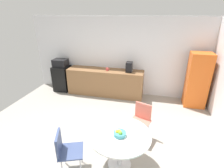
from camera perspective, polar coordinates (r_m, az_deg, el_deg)
name	(u,v)px	position (r m, az deg, el deg)	size (l,w,h in m)	color
ground_plane	(87,148)	(3.98, -8.34, -20.37)	(6.00, 6.00, 0.00)	#9E998E
wall_back	(117,56)	(5.95, 1.60, 9.16)	(6.00, 0.10, 2.60)	silver
counter_block	(105,82)	(5.97, -2.26, 0.59)	(2.58, 0.60, 0.90)	brown
mini_fridge	(62,78)	(6.58, -16.17, 1.86)	(0.54, 0.54, 0.90)	black
microwave	(60,63)	(6.40, -16.74, 6.73)	(0.48, 0.38, 0.26)	black
locker_cabinet	(197,80)	(5.70, 26.44, 1.08)	(0.60, 0.50, 1.65)	orange
round_table	(120,140)	(3.24, 2.62, -18.06)	(1.10, 1.10, 0.72)	silver
chair_navy	(65,148)	(3.29, -15.37, -19.79)	(0.54, 0.54, 0.83)	silver
chair_coral	(141,117)	(3.99, 9.69, -10.82)	(0.53, 0.53, 0.83)	silver
fruit_bowl	(120,133)	(3.09, 2.52, -16.02)	(0.22, 0.22, 0.11)	teal
mug_white	(107,69)	(5.72, -1.60, 4.93)	(0.13, 0.08, 0.09)	#D84C4C
mug_green	(130,71)	(5.56, 6.08, 4.28)	(0.13, 0.08, 0.09)	white
coffee_maker	(129,67)	(5.60, 5.72, 5.62)	(0.20, 0.24, 0.32)	black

